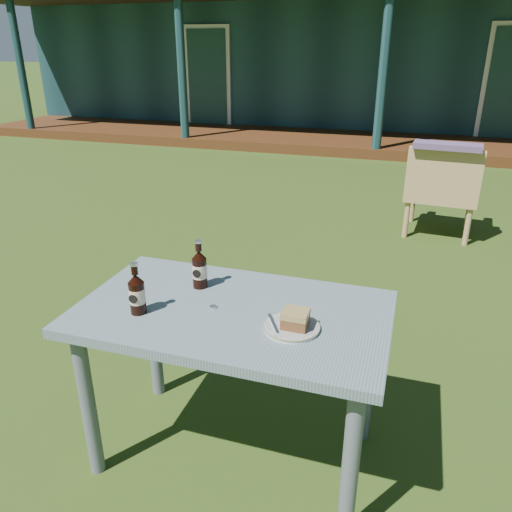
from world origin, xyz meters
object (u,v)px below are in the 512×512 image
(cafe_table, at_px, (233,331))
(cola_bottle_near, at_px, (199,269))
(plate, at_px, (292,327))
(cake_slice, at_px, (295,319))
(cola_bottle_far, at_px, (137,293))
(armchair_left, at_px, (442,186))

(cafe_table, distance_m, cola_bottle_near, 0.30)
(plate, bearing_deg, cake_slice, -2.29)
(cake_slice, distance_m, cola_bottle_far, 0.60)
(plate, relative_size, cola_bottle_near, 0.98)
(cake_slice, relative_size, cola_bottle_far, 0.45)
(cola_bottle_near, bearing_deg, cake_slice, -24.66)
(plate, height_order, cake_slice, cake_slice)
(cafe_table, xyz_separation_m, armchair_left, (0.87, 3.12, -0.15))
(cake_slice, xyz_separation_m, armchair_left, (0.60, 3.20, -0.29))
(cake_slice, height_order, cola_bottle_near, cola_bottle_near)
(cafe_table, relative_size, cola_bottle_far, 5.83)
(plate, bearing_deg, cola_bottle_near, 154.78)
(cola_bottle_far, bearing_deg, cake_slice, 5.89)
(cafe_table, bearing_deg, cola_bottle_near, 144.69)
(plate, xyz_separation_m, cola_bottle_far, (-0.58, -0.06, 0.07))
(cafe_table, distance_m, plate, 0.29)
(cafe_table, distance_m, armchair_left, 3.25)
(cafe_table, relative_size, cake_slice, 13.04)
(plate, xyz_separation_m, cake_slice, (0.01, -0.00, 0.04))
(cafe_table, xyz_separation_m, cola_bottle_near, (-0.19, 0.14, 0.18))
(cola_bottle_near, height_order, armchair_left, cola_bottle_near)
(cake_slice, relative_size, cola_bottle_near, 0.44)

